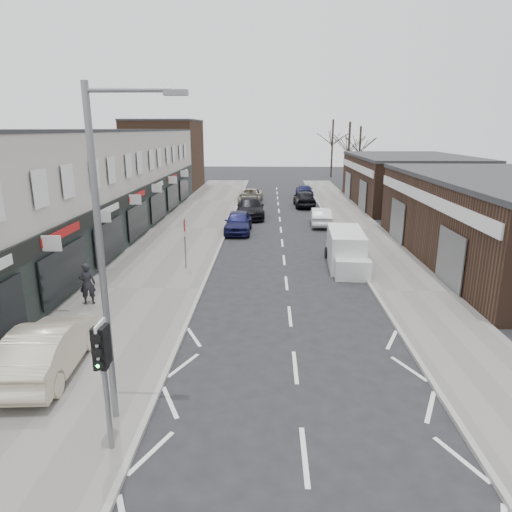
# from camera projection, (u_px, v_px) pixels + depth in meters

# --- Properties ---
(ground) EXTENTS (160.00, 160.00, 0.00)m
(ground) POSITION_uv_depth(u_px,v_px,m) (299.00, 404.00, 12.25)
(ground) COLOR black
(ground) RESTS_ON ground
(pavement_left) EXTENTS (5.50, 64.00, 0.12)m
(pavement_left) POSITION_uv_depth(u_px,v_px,m) (189.00, 228.00, 33.61)
(pavement_left) COLOR slate
(pavement_left) RESTS_ON ground
(pavement_right) EXTENTS (3.50, 64.00, 0.12)m
(pavement_right) POSITION_uv_depth(u_px,v_px,m) (360.00, 229.00, 33.25)
(pavement_right) COLOR slate
(pavement_right) RESTS_ON ground
(shop_terrace_left) EXTENTS (8.00, 41.00, 7.10)m
(shop_terrace_left) POSITION_uv_depth(u_px,v_px,m) (81.00, 185.00, 30.46)
(shop_terrace_left) COLOR #B8B2A8
(shop_terrace_left) RESTS_ON ground
(brick_block_far) EXTENTS (8.00, 10.00, 8.00)m
(brick_block_far) POSITION_uv_depth(u_px,v_px,m) (165.00, 156.00, 54.88)
(brick_block_far) COLOR #48301F
(brick_block_far) RESTS_ON ground
(right_unit_far) EXTENTS (10.00, 16.00, 4.50)m
(right_unit_far) POSITION_uv_depth(u_px,v_px,m) (408.00, 181.00, 44.01)
(right_unit_far) COLOR #39251A
(right_unit_far) RESTS_ON ground
(tree_far_a) EXTENTS (3.60, 3.60, 8.00)m
(tree_far_a) POSITION_uv_depth(u_px,v_px,m) (347.00, 187.00, 58.19)
(tree_far_a) COLOR #382D26
(tree_far_a) RESTS_ON ground
(tree_far_b) EXTENTS (3.60, 3.60, 7.50)m
(tree_far_b) POSITION_uv_depth(u_px,v_px,m) (358.00, 182.00, 63.90)
(tree_far_b) COLOR #382D26
(tree_far_b) RESTS_ON ground
(tree_far_c) EXTENTS (3.60, 3.60, 8.50)m
(tree_far_c) POSITION_uv_depth(u_px,v_px,m) (331.00, 177.00, 69.76)
(tree_far_c) COLOR #382D26
(tree_far_c) RESTS_ON ground
(traffic_light) EXTENTS (0.28, 0.60, 3.10)m
(traffic_light) POSITION_uv_depth(u_px,v_px,m) (103.00, 357.00, 9.79)
(traffic_light) COLOR slate
(traffic_light) RESTS_ON pavement_left
(street_lamp) EXTENTS (2.23, 0.22, 8.00)m
(street_lamp) POSITION_uv_depth(u_px,v_px,m) (107.00, 244.00, 10.37)
(street_lamp) COLOR slate
(street_lamp) RESTS_ON pavement_left
(warning_sign) EXTENTS (0.12, 0.80, 2.70)m
(warning_sign) POSITION_uv_depth(u_px,v_px,m) (185.00, 229.00, 23.36)
(warning_sign) COLOR slate
(warning_sign) RESTS_ON pavement_left
(white_van) EXTENTS (2.00, 5.06, 1.93)m
(white_van) POSITION_uv_depth(u_px,v_px,m) (346.00, 250.00, 24.29)
(white_van) COLOR silver
(white_van) RESTS_ON ground
(sedan_on_pavement) EXTENTS (2.00, 4.80, 1.54)m
(sedan_on_pavement) POSITION_uv_depth(u_px,v_px,m) (48.00, 348.00, 13.50)
(sedan_on_pavement) COLOR beige
(sedan_on_pavement) RESTS_ON pavement_left
(pedestrian) EXTENTS (0.73, 0.58, 1.76)m
(pedestrian) POSITION_uv_depth(u_px,v_px,m) (87.00, 284.00, 18.75)
(pedestrian) COLOR black
(pedestrian) RESTS_ON pavement_left
(parked_car_left_a) EXTENTS (1.85, 4.52, 1.54)m
(parked_car_left_a) POSITION_uv_depth(u_px,v_px,m) (238.00, 222.00, 32.34)
(parked_car_left_a) COLOR #141540
(parked_car_left_a) RESTS_ON ground
(parked_car_left_b) EXTENTS (2.54, 5.63, 1.60)m
(parked_car_left_b) POSITION_uv_depth(u_px,v_px,m) (250.00, 208.00, 37.98)
(parked_car_left_b) COLOR black
(parked_car_left_b) RESTS_ON ground
(parked_car_left_c) EXTENTS (2.52, 4.89, 1.32)m
(parked_car_left_c) POSITION_uv_depth(u_px,v_px,m) (251.00, 196.00, 45.84)
(parked_car_left_c) COLOR #ACA08A
(parked_car_left_c) RESTS_ON ground
(parked_car_right_a) EXTENTS (1.65, 4.23, 1.37)m
(parked_car_right_a) POSITION_uv_depth(u_px,v_px,m) (321.00, 217.00, 34.76)
(parked_car_right_a) COLOR silver
(parked_car_right_a) RESTS_ON ground
(parked_car_right_b) EXTENTS (1.99, 4.69, 1.58)m
(parked_car_right_b) POSITION_uv_depth(u_px,v_px,m) (304.00, 198.00, 43.06)
(parked_car_right_b) COLOR black
(parked_car_right_b) RESTS_ON ground
(parked_car_right_c) EXTENTS (1.98, 4.56, 1.31)m
(parked_car_right_c) POSITION_uv_depth(u_px,v_px,m) (304.00, 191.00, 49.38)
(parked_car_right_c) COLOR #14183F
(parked_car_right_c) RESTS_ON ground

